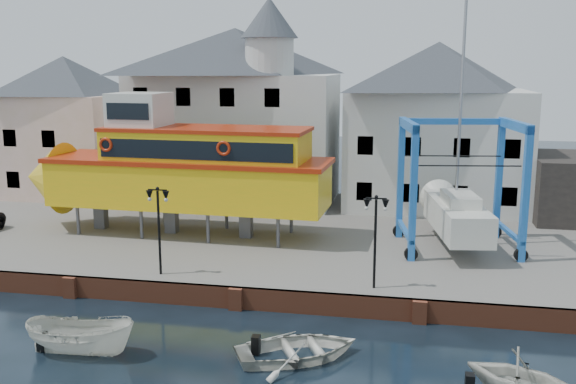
# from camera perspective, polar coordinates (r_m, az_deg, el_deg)

# --- Properties ---
(ground) EXTENTS (140.00, 140.00, 0.00)m
(ground) POSITION_cam_1_polar(r_m,az_deg,el_deg) (29.12, -4.63, -10.35)
(ground) COLOR black
(ground) RESTS_ON ground
(hardstanding) EXTENTS (44.00, 22.00, 1.00)m
(hardstanding) POSITION_cam_1_polar(r_m,az_deg,el_deg) (39.13, -0.33, -3.84)
(hardstanding) COLOR #63605D
(hardstanding) RESTS_ON ground
(quay_wall) EXTENTS (44.00, 0.47, 1.00)m
(quay_wall) POSITION_cam_1_polar(r_m,az_deg,el_deg) (29.04, -4.59, -9.36)
(quay_wall) COLOR brown
(quay_wall) RESTS_ON ground
(building_pink) EXTENTS (8.00, 7.00, 10.30)m
(building_pink) POSITION_cam_1_polar(r_m,az_deg,el_deg) (51.04, -19.03, 5.55)
(building_pink) COLOR #D7B293
(building_pink) RESTS_ON hardstanding
(building_white_main) EXTENTS (14.00, 8.30, 14.00)m
(building_white_main) POSITION_cam_1_polar(r_m,az_deg,el_deg) (46.22, -4.50, 7.07)
(building_white_main) COLOR silver
(building_white_main) RESTS_ON hardstanding
(building_white_right) EXTENTS (12.00, 8.00, 11.20)m
(building_white_right) POSITION_cam_1_polar(r_m,az_deg,el_deg) (45.26, 13.01, 5.78)
(building_white_right) COLOR silver
(building_white_right) RESTS_ON hardstanding
(lamp_post_left) EXTENTS (1.12, 0.32, 4.20)m
(lamp_post_left) POSITION_cam_1_polar(r_m,az_deg,el_deg) (30.25, -11.47, -1.44)
(lamp_post_left) COLOR black
(lamp_post_left) RESTS_ON hardstanding
(lamp_post_right) EXTENTS (1.12, 0.32, 4.20)m
(lamp_post_right) POSITION_cam_1_polar(r_m,az_deg,el_deg) (28.06, 7.81, -2.32)
(lamp_post_right) COLOR black
(lamp_post_right) RESTS_ON hardstanding
(tour_boat) EXTENTS (18.81, 5.16, 8.12)m
(tour_boat) POSITION_cam_1_polar(r_m,az_deg,el_deg) (37.59, -10.41, 2.09)
(tour_boat) COLOR #59595E
(tour_boat) RESTS_ON hardstanding
(travel_lift) EXTENTS (6.84, 8.98, 13.20)m
(travel_lift) POSITION_cam_1_polar(r_m,az_deg,el_deg) (35.96, 14.55, -1.14)
(travel_lift) COLOR #155BA0
(travel_lift) RESTS_ON hardstanding
(motorboat_a) EXTENTS (4.33, 1.79, 1.65)m
(motorboat_a) POSITION_cam_1_polar(r_m,az_deg,el_deg) (26.05, -17.88, -13.60)
(motorboat_a) COLOR silver
(motorboat_a) RESTS_ON ground
(motorboat_b) EXTENTS (5.61, 5.04, 0.96)m
(motorboat_b) POSITION_cam_1_polar(r_m,az_deg,el_deg) (24.60, 0.88, -14.56)
(motorboat_b) COLOR silver
(motorboat_b) RESTS_ON ground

